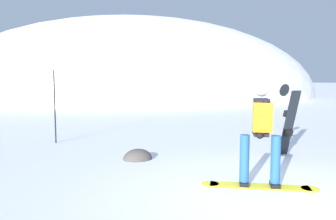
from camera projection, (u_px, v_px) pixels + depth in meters
The scene contains 6 objects.
ground_plane at pixel (275, 198), 4.79m from camera, with size 300.00×300.00×0.00m, color white.
ridge_peak_main at pixel (138, 95), 35.79m from camera, with size 37.73×33.96×15.90m.
snowboarder_main at pixel (261, 131), 5.15m from camera, with size 1.53×1.22×1.71m.
spare_snowboard at pixel (288, 120), 7.37m from camera, with size 0.28×0.40×1.62m.
piste_marker_near at pixel (55, 101), 8.83m from camera, with size 0.20×0.20×2.02m.
rock_dark at pixel (138, 159), 7.11m from camera, with size 0.64×0.55×0.45m.
Camera 1 is at (-3.54, -3.40, 1.72)m, focal length 35.13 mm.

